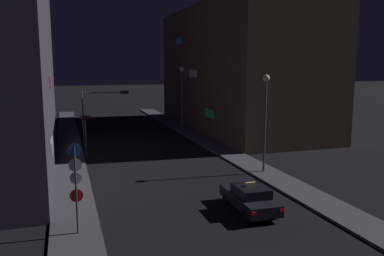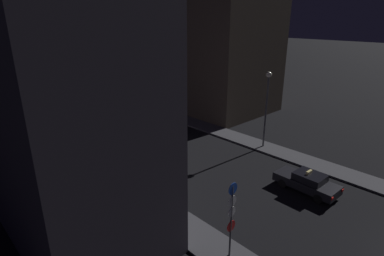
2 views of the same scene
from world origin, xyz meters
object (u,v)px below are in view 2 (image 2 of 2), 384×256
Objects in this scene: taxi at (307,182)px; sign_pole_left at (231,215)px; traffic_light_left_kerb at (94,126)px; traffic_light_overhead at (87,99)px; street_lamp_near_block at (267,96)px; street_lamp_far_block at (141,68)px.

sign_pole_left is at bearing -176.97° from taxi.
taxi is at bearing -64.89° from traffic_light_left_kerb.
sign_pole_left is (-3.01, -21.30, -1.32)m from traffic_light_overhead.
street_lamp_near_block reaches higher than traffic_light_overhead.
traffic_light_overhead is 0.77× the size of street_lamp_near_block.
taxi is 0.60× the size of street_lamp_far_block.
taxi is 9.16m from sign_pole_left.
street_lamp_far_block is (11.38, 8.98, 2.80)m from traffic_light_left_kerb.
traffic_light_left_kerb is 0.86× the size of sign_pole_left.
sign_pole_left reaches higher than traffic_light_left_kerb.
street_lamp_near_block is at bearing 56.55° from taxi.
street_lamp_near_block is (13.35, 7.12, 2.36)m from sign_pole_left.
traffic_light_overhead reaches higher than traffic_light_left_kerb.
taxi is 18.13m from traffic_light_left_kerb.
street_lamp_far_block reaches higher than street_lamp_near_block.
sign_pole_left is 0.56× the size of street_lamp_far_block.
traffic_light_overhead is 0.73× the size of street_lamp_far_block.
taxi is 1.25× the size of traffic_light_left_kerb.
sign_pole_left is (-1.30, -16.81, 0.02)m from traffic_light_left_kerb.
sign_pole_left is at bearing -94.42° from traffic_light_left_kerb.
street_lamp_near_block is 18.68m from street_lamp_far_block.
sign_pole_left is 15.31m from street_lamp_near_block.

